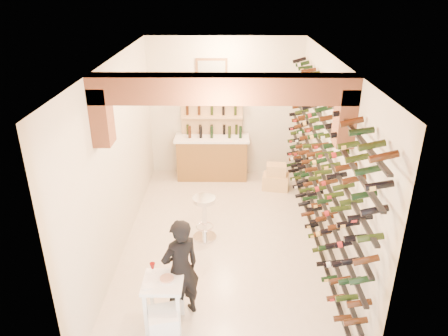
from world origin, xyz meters
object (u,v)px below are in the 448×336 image
Objects in this scene: back_counter at (212,156)px; person at (181,269)px; white_stool at (164,327)px; crate_lower at (276,182)px; tasting_table at (163,289)px; chrome_barstool at (204,215)px; wine_rack at (316,162)px.

back_counter is 1.12× the size of person.
person is at bearing 69.39° from white_stool.
person is 2.69× the size of crate_lower.
tasting_table is 2.17m from chrome_barstool.
white_stool is (-0.45, -4.97, -0.30)m from back_counter.
white_stool is 0.31× the size of person.
tasting_table is 0.47m from white_stool.
crate_lower is (1.70, 3.89, -0.59)m from person.
person is (-0.26, -4.47, 0.23)m from back_counter.
person is (-2.09, -1.82, -0.79)m from wine_rack.
back_counter reaches higher than white_stool.
wine_rack is 3.35× the size of back_counter.
chrome_barstool is (0.42, 2.13, -0.14)m from tasting_table.
tasting_table is at bearing -138.32° from wine_rack.
wine_rack reaches higher than tasting_table.
white_stool is 0.82× the size of crate_lower.
back_counter is at bearing -128.84° from person.
person reaches higher than tasting_table.
wine_rack is 6.21× the size of tasting_table.
wine_rack is at bearing -174.41° from person.
tasting_table reaches higher than crate_lower.
back_counter is 3.64× the size of white_stool.
tasting_table is (-0.47, -4.70, 0.09)m from back_counter.
wine_rack is 12.20× the size of white_stool.
tasting_table is 1.11× the size of chrome_barstool.
white_stool is at bearing -134.52° from wine_rack.
back_counter is 1.85× the size of tasting_table.
person is at bearing -93.37° from back_counter.
wine_rack reaches higher than chrome_barstool.
crate_lower is at bearing -149.07° from person.
back_counter is 3.00× the size of crate_lower.
white_stool is 4.78m from crate_lower.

